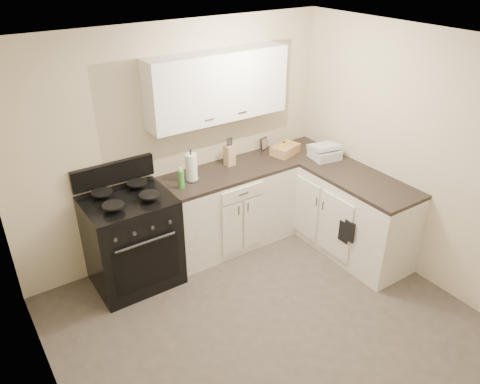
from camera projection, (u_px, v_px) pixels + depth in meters
floor at (278, 336)px, 4.23m from camera, size 3.60×3.60×0.00m
ceiling at (292, 54)px, 3.04m from camera, size 3.60×3.60×0.00m
wall_back at (177, 144)px, 4.95m from camera, size 3.60×0.00×3.60m
wall_right at (429, 164)px, 4.52m from camera, size 0.00×3.60×3.60m
wall_left at (45, 307)px, 2.75m from camera, size 0.00×3.60×3.60m
base_cabinets_back at (227, 210)px, 5.32m from camera, size 1.55×0.60×0.90m
base_cabinets_right at (337, 207)px, 5.37m from camera, size 0.60×1.90×0.90m
countertop_back at (227, 173)px, 5.10m from camera, size 1.55×0.60×0.04m
countertop_right at (341, 170)px, 5.15m from camera, size 0.60×1.90×0.04m
upper_cabinets at (218, 86)px, 4.77m from camera, size 1.55×0.30×0.70m
stove at (132, 242)px, 4.73m from camera, size 0.84×0.72×1.01m
knife_block at (230, 155)px, 5.17m from camera, size 0.11×0.10×0.23m
paper_towel at (191, 167)px, 4.83m from camera, size 0.15×0.15×0.29m
soap_bottle at (181, 179)px, 4.70m from camera, size 0.07×0.07×0.19m
picture_frame at (264, 144)px, 5.58m from camera, size 0.12×0.07×0.15m
wicker_basket at (285, 150)px, 5.47m from camera, size 0.38×0.30×0.11m
countertop_grill at (325, 154)px, 5.36m from camera, size 0.34×0.33×0.11m
oven_mitt_near at (349, 231)px, 4.82m from camera, size 0.02×0.13×0.23m
oven_mitt_far at (344, 232)px, 4.89m from camera, size 0.02×0.14×0.24m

